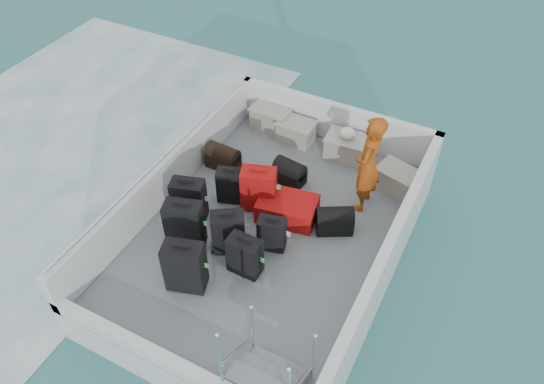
{
  "coord_description": "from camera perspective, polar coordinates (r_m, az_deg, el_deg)",
  "views": [
    {
      "loc": [
        2.41,
        -4.57,
        6.39
      ],
      "look_at": [
        -0.15,
        0.37,
        1.0
      ],
      "focal_mm": 35.0,
      "sensor_mm": 36.0,
      "label": 1
    }
  ],
  "objects": [
    {
      "name": "duffel_2",
      "position": [
        7.69,
        6.74,
        -3.22
      ],
      "size": [
        0.6,
        0.52,
        0.32
      ],
      "primitive_type": null,
      "rotation": [
        0.0,
        0.0,
        0.5
      ],
      "color": "black",
      "rests_on": "deck"
    },
    {
      "name": "suitcase_3",
      "position": [
        6.91,
        -9.34,
        -7.98
      ],
      "size": [
        0.57,
        0.44,
        0.77
      ],
      "primitive_type": "cube",
      "rotation": [
        0.0,
        0.0,
        0.3
      ],
      "color": "black",
      "rests_on": "deck"
    },
    {
      "name": "wake_foam",
      "position": [
        10.66,
        -23.82,
        2.9
      ],
      "size": [
        10.0,
        10.0,
        0.0
      ],
      "primitive_type": "plane",
      "color": "white",
      "rests_on": "ground"
    },
    {
      "name": "suitcase_1",
      "position": [
        7.75,
        -8.9,
        -0.92
      ],
      "size": [
        0.53,
        0.4,
        0.71
      ],
      "primitive_type": "cube",
      "rotation": [
        0.0,
        0.0,
        0.3
      ],
      "color": "black",
      "rests_on": "deck"
    },
    {
      "name": "suitcase_2",
      "position": [
        8.01,
        -4.5,
        0.67
      ],
      "size": [
        0.45,
        0.36,
        0.57
      ],
      "primitive_type": "cube",
      "rotation": [
        0.0,
        0.0,
        0.35
      ],
      "color": "black",
      "rests_on": "deck"
    },
    {
      "name": "crate_2",
      "position": [
        8.88,
        7.94,
        4.7
      ],
      "size": [
        0.67,
        0.48,
        0.38
      ],
      "primitive_type": "cube",
      "rotation": [
        0.0,
        0.0,
        0.07
      ],
      "color": "gray",
      "rests_on": "deck"
    },
    {
      "name": "duffel_0",
      "position": [
        8.68,
        -5.29,
        3.56
      ],
      "size": [
        0.55,
        0.32,
        0.32
      ],
      "primitive_type": null,
      "rotation": [
        0.0,
        0.0,
        -0.05
      ],
      "color": "black",
      "rests_on": "deck"
    },
    {
      "name": "crate_3",
      "position": [
        8.46,
        13.23,
        1.27
      ],
      "size": [
        0.67,
        0.54,
        0.35
      ],
      "primitive_type": "cube",
      "rotation": [
        0.0,
        0.0,
        -0.25
      ],
      "color": "gray",
      "rests_on": "deck"
    },
    {
      "name": "yellow_bag",
      "position": [
        8.68,
        14.28,
        1.74
      ],
      "size": [
        0.28,
        0.26,
        0.22
      ],
      "primitive_type": "ellipsoid",
      "color": "yellow",
      "rests_on": "deck"
    },
    {
      "name": "white_bag",
      "position": [
        8.71,
        8.12,
        6.13
      ],
      "size": [
        0.24,
        0.24,
        0.18
      ],
      "primitive_type": "ellipsoid",
      "color": "white",
      "rests_on": "crate_2"
    },
    {
      "name": "crate_0",
      "position": [
        9.45,
        -0.06,
        7.93
      ],
      "size": [
        0.67,
        0.48,
        0.39
      ],
      "primitive_type": "cube",
      "rotation": [
        0.0,
        0.0,
        -0.05
      ],
      "color": "gray",
      "rests_on": "deck"
    },
    {
      "name": "deck",
      "position": [
        7.76,
        -0.28,
        -4.11
      ],
      "size": [
        3.3,
        4.7,
        0.02
      ],
      "primitive_type": "cube",
      "color": "slate",
      "rests_on": "ferry_hull"
    },
    {
      "name": "suitcase_5",
      "position": [
        7.83,
        -1.45,
        0.28
      ],
      "size": [
        0.58,
        0.46,
        0.7
      ],
      "primitive_type": "cube",
      "rotation": [
        0.0,
        0.0,
        0.34
      ],
      "color": "#9D0D0C",
      "rests_on": "deck"
    },
    {
      "name": "suitcase_7",
      "position": [
        7.33,
        -0.01,
        -4.56
      ],
      "size": [
        0.43,
        0.31,
        0.54
      ],
      "primitive_type": "cube",
      "rotation": [
        0.0,
        0.0,
        0.25
      ],
      "color": "black",
      "rests_on": "deck"
    },
    {
      "name": "ferry_hull",
      "position": [
        7.99,
        -0.27,
        -5.59
      ],
      "size": [
        3.6,
        5.0,
        0.6
      ],
      "primitive_type": "cube",
      "color": "silver",
      "rests_on": "ground"
    },
    {
      "name": "deck_fittings",
      "position": [
        7.18,
        0.98,
        -4.72
      ],
      "size": [
        3.6,
        5.0,
        0.9
      ],
      "color": "silver",
      "rests_on": "deck"
    },
    {
      "name": "suitcase_8",
      "position": [
        7.81,
        1.66,
        -1.81
      ],
      "size": [
        0.93,
        0.69,
        0.34
      ],
      "primitive_type": "cube",
      "rotation": [
        0.0,
        0.0,
        1.74
      ],
      "color": "#9D0D0C",
      "rests_on": "deck"
    },
    {
      "name": "duffel_1",
      "position": [
        8.37,
        1.89,
        1.94
      ],
      "size": [
        0.52,
        0.37,
        0.32
      ],
      "primitive_type": null,
      "rotation": [
        0.0,
        0.0,
        -0.14
      ],
      "color": "black",
      "rests_on": "deck"
    },
    {
      "name": "suitcase_6",
      "position": [
        7.04,
        -2.94,
        -6.9
      ],
      "size": [
        0.45,
        0.27,
        0.61
      ],
      "primitive_type": "cube",
      "rotation": [
        0.0,
        0.0,
        -0.02
      ],
      "color": "black",
      "rests_on": "deck"
    },
    {
      "name": "ground",
      "position": [
        8.22,
        -0.26,
        -6.95
      ],
      "size": [
        160.0,
        160.0,
        0.0
      ],
      "primitive_type": "plane",
      "color": "#1B5D60",
      "rests_on": "ground"
    },
    {
      "name": "passenger",
      "position": [
        7.69,
        10.25,
        2.92
      ],
      "size": [
        0.41,
        0.61,
        1.59
      ],
      "primitive_type": "imported",
      "rotation": [
        0.0,
        0.0,
        -1.51
      ],
      "color": "#DA5C14",
      "rests_on": "deck"
    },
    {
      "name": "suitcase_0",
      "position": [
        7.37,
        -9.35,
        -3.58
      ],
      "size": [
        0.57,
        0.43,
        0.78
      ],
      "primitive_type": "cube",
      "rotation": [
        0.0,
        0.0,
        0.3
      ],
      "color": "black",
      "rests_on": "deck"
    },
    {
      "name": "suitcase_4",
      "position": [
        7.29,
        -4.71,
        -4.34
      ],
      "size": [
        0.52,
        0.47,
        0.67
      ],
      "primitive_type": "cube",
      "rotation": [
        0.0,
        0.0,
        0.56
      ],
      "color": "black",
      "rests_on": "deck"
    },
    {
      "name": "crate_1",
      "position": [
        9.17,
        2.6,
        6.45
      ],
      "size": [
        0.6,
        0.43,
        0.35
      ],
      "primitive_type": "cube",
      "rotation": [
        0.0,
        0.0,
        -0.04
      ],
      "color": "gray",
      "rests_on": "deck"
    }
  ]
}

